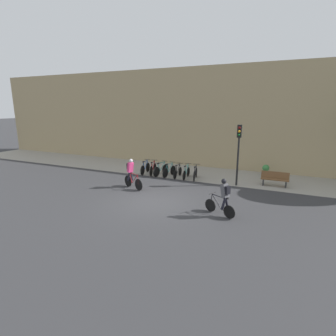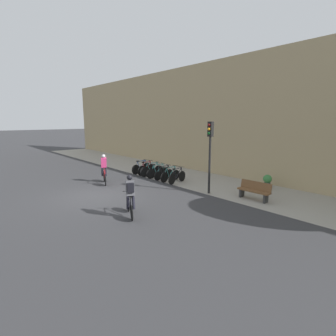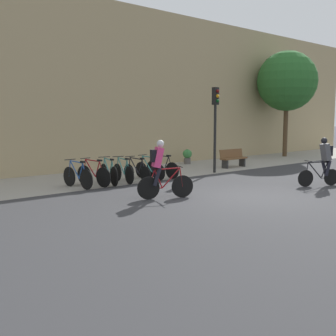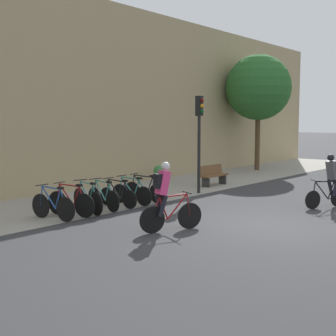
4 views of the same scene
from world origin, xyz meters
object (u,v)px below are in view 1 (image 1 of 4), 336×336
parked_bike_2 (161,170)px  potted_plant (266,169)px  parked_bike_0 (145,168)px  parked_bike_4 (178,172)px  parked_bike_5 (186,173)px  traffic_light_pole (239,144)px  bench (275,179)px  parked_bike_6 (195,174)px  parked_bike_1 (153,169)px  parked_bike_3 (169,171)px  cyclist_grey (223,196)px  cyclist_pink (131,173)px

parked_bike_2 → potted_plant: 7.50m
parked_bike_0 → parked_bike_4: 2.57m
parked_bike_2 → parked_bike_5: parked_bike_2 is taller
parked_bike_0 → traffic_light_pole: traffic_light_pole is taller
bench → parked_bike_2: bearing=-176.2°
parked_bike_6 → potted_plant: bearing=35.4°
parked_bike_1 → potted_plant: (7.49, 3.04, 0.02)m
parked_bike_0 → bench: size_ratio=1.05×
parked_bike_5 → potted_plant: parked_bike_5 is taller
parked_bike_0 → parked_bike_6: 3.86m
parked_bike_3 → parked_bike_6: same height
parked_bike_5 → bench: size_ratio=1.05×
parked_bike_3 → bench: 6.93m
cyclist_grey → parked_bike_5: size_ratio=1.02×
cyclist_pink → parked_bike_2: size_ratio=1.03×
parked_bike_4 → cyclist_pink: bearing=-115.9°
cyclist_grey → bench: bearing=71.8°
parked_bike_4 → parked_bike_6: parked_bike_6 is taller
parked_bike_2 → bench: (7.56, 0.50, 0.05)m
cyclist_grey → parked_bike_0: (-6.92, 5.36, -0.53)m
parked_bike_4 → traffic_light_pole: (4.09, -0.30, 2.22)m
parked_bike_0 → cyclist_pink: bearing=-74.8°
parked_bike_0 → parked_bike_5: parked_bike_0 is taller
cyclist_pink → traffic_light_pole: 6.72m
parked_bike_1 → parked_bike_5: parked_bike_1 is taller
parked_bike_6 → parked_bike_0: bearing=180.0°
cyclist_grey → parked_bike_6: size_ratio=1.03×
bench → cyclist_pink: bearing=-153.8°
cyclist_grey → parked_bike_0: size_ratio=1.02×
cyclist_pink → cyclist_grey: size_ratio=1.03×
bench → potted_plant: bearing=105.5°
parked_bike_1 → traffic_light_pole: bearing=-2.9°
parked_bike_3 → potted_plant: 6.92m
cyclist_grey → parked_bike_1: (-6.27, 5.36, -0.53)m
parked_bike_4 → parked_bike_6: 1.29m
parked_bike_4 → potted_plant: size_ratio=2.09×
parked_bike_3 → parked_bike_5: parked_bike_3 is taller
parked_bike_1 → parked_bike_3: bearing=-0.0°
parked_bike_0 → parked_bike_6: bearing=-0.0°
potted_plant → parked_bike_3: bearing=-153.9°
parked_bike_2 → parked_bike_6: parked_bike_2 is taller
cyclist_pink → parked_bike_1: bearing=94.7°
parked_bike_3 → parked_bike_4: size_ratio=1.03×
parked_bike_0 → parked_bike_3: size_ratio=1.02×
traffic_light_pole → potted_plant: bearing=66.1°
parked_bike_3 → parked_bike_2: bearing=180.0°
parked_bike_6 → traffic_light_pole: size_ratio=0.45×
parked_bike_4 → parked_bike_3: bearing=179.9°
traffic_light_pole → potted_plant: traffic_light_pole is taller
parked_bike_1 → cyclist_pink: bearing=-85.3°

